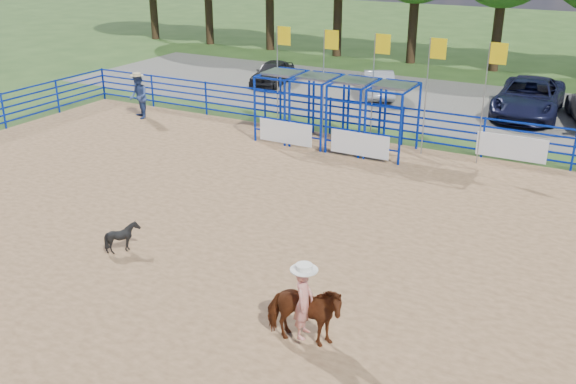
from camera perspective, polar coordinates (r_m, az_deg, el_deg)
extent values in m
plane|color=#3B5B24|center=(16.32, -1.66, -5.40)|extent=(120.00, 120.00, 0.00)
cube|color=#A57B52|center=(16.32, -1.66, -5.37)|extent=(30.00, 20.00, 0.02)
cube|color=#67645C|center=(31.30, 14.28, 7.55)|extent=(40.00, 10.00, 0.01)
imported|color=#5B2812|center=(12.61, 1.39, -10.76)|extent=(1.71, 1.00, 1.36)
imported|color=red|center=(12.10, 1.43, -6.84)|extent=(0.44, 0.59, 1.48)
cylinder|color=white|center=(11.75, 1.47, -3.56)|extent=(0.54, 0.54, 0.12)
imported|color=black|center=(16.70, -14.47, -3.89)|extent=(0.81, 0.74, 0.80)
imported|color=navy|center=(28.52, -13.14, 8.26)|extent=(1.17, 1.13, 1.90)
cylinder|color=tan|center=(28.32, -13.31, 10.12)|extent=(0.56, 0.56, 0.11)
imported|color=black|center=(34.38, -1.39, 10.56)|extent=(1.95, 3.80, 1.24)
imported|color=gray|center=(32.06, 7.99, 9.57)|extent=(2.94, 4.21, 1.32)
imported|color=black|center=(30.21, 20.61, 7.87)|extent=(2.87, 5.84, 1.60)
cube|color=white|center=(24.14, -0.22, 5.32)|extent=(2.20, 0.04, 0.85)
cube|color=white|center=(22.91, 6.38, 4.24)|extent=(2.20, 0.04, 0.85)
cube|color=white|center=(23.74, 19.23, 3.76)|extent=(2.40, 0.04, 0.85)
cylinder|color=#3F2B19|center=(50.52, -11.88, 15.89)|extent=(0.56, 0.56, 4.80)
cylinder|color=#3F2B19|center=(47.47, -7.06, 15.80)|extent=(0.56, 0.56, 4.80)
cylinder|color=#3F2B19|center=(44.78, -1.62, 15.58)|extent=(0.56, 0.56, 4.80)
cylinder|color=#3F2B19|center=(42.51, 4.43, 15.17)|extent=(0.56, 0.56, 4.80)
cylinder|color=#3F2B19|center=(40.73, 11.06, 14.53)|extent=(0.56, 0.56, 4.80)
cylinder|color=#3F2B19|center=(39.51, 18.14, 13.64)|extent=(0.56, 0.56, 4.80)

